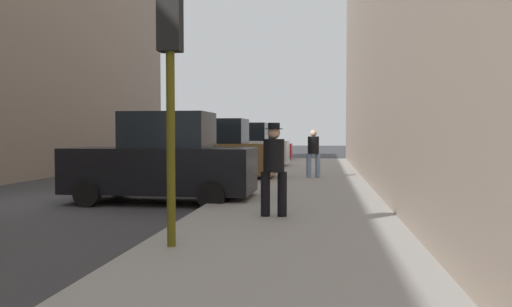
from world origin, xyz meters
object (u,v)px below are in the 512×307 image
Objects in this scene: pedestrian_with_fedora at (274,165)px; parked_white_van at (243,147)px; traffic_light at (170,59)px; pedestrian_in_jeans at (313,151)px; parked_red_hatchback at (258,148)px; fire_hydrant at (266,166)px; parked_bronze_suv at (213,153)px; parked_black_suv at (163,161)px.

parked_white_van is at bearing 101.43° from pedestrian_with_fedora.
pedestrian_with_fedora is at bearing 66.47° from traffic_light.
pedestrian_in_jeans is at bearing 81.13° from traffic_light.
fire_hydrant is at bearing -81.24° from parked_red_hatchback.
pedestrian_with_fedora is 1.04× the size of pedestrian_in_jeans.
fire_hydrant is 0.20× the size of traffic_light.
traffic_light reaches higher than parked_bronze_suv.
parked_black_suv is at bearing -90.00° from parked_white_van.
parked_black_suv is 6.56× the size of fire_hydrant.
parked_white_van is 2.70× the size of pedestrian_in_jeans.
pedestrian_with_fedora is (3.02, -8.25, 0.10)m from parked_bronze_suv.
traffic_light is at bearing -70.49° from parked_black_suv.
parked_bronze_suv is 1.01× the size of parked_white_van.
parked_white_van reaches higher than fire_hydrant.
pedestrian_with_fedora is (3.02, -14.96, 0.10)m from parked_white_van.
parked_white_van reaches higher than pedestrian_with_fedora.
pedestrian_with_fedora is at bearing -81.81° from parked_red_hatchback.
parked_bronze_suv is at bearing 99.62° from traffic_light.
traffic_light reaches higher than parked_black_suv.
parked_red_hatchback is at bearing 98.76° from fire_hydrant.
parked_black_suv and parked_bronze_suv have the same top height.
pedestrian_in_jeans is at bearing -60.79° from parked_white_van.
traffic_light reaches higher than fire_hydrant.
parked_white_van is 6.06m from parked_red_hatchback.
parked_red_hatchback is (0.00, 12.77, -0.18)m from parked_bronze_suv.
pedestrian_in_jeans is at bearing 86.12° from pedestrian_with_fedora.
traffic_light reaches higher than pedestrian_in_jeans.
parked_black_suv is 2.60× the size of pedestrian_with_fedora.
fire_hydrant is (1.80, -5.65, -0.54)m from parked_white_van.
fire_hydrant is at bearing 97.47° from pedestrian_with_fedora.
traffic_light is at bearing -85.53° from parked_red_hatchback.
parked_red_hatchback is 11.85m from fire_hydrant.
parked_white_van is at bearing -90.00° from parked_red_hatchback.
parked_white_van is at bearing 90.00° from parked_bronze_suv.
parked_black_suv is 7.02m from fire_hydrant.
traffic_light is 2.03× the size of pedestrian_with_fedora.
pedestrian_in_jeans is (3.60, 5.97, 0.07)m from parked_black_suv.
traffic_light is at bearing -89.76° from fire_hydrant.
parked_black_suv is at bearing -90.00° from parked_red_hatchback.
parked_red_hatchback is 2.47× the size of pedestrian_in_jeans.
parked_red_hatchback is 21.23m from pedestrian_with_fedora.
parked_red_hatchback is 1.17× the size of traffic_light.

